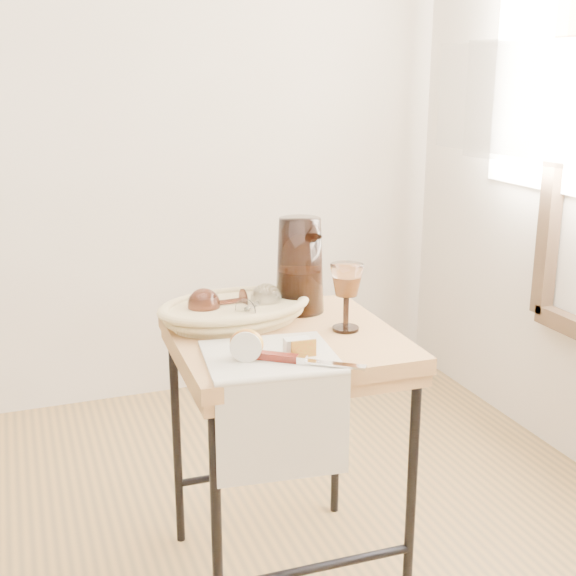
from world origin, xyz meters
name	(u,v)px	position (x,y,z in m)	size (l,w,h in m)	color
side_table	(285,459)	(0.66, 0.49, 0.34)	(0.53, 0.53, 0.68)	brown
tea_towel	(270,356)	(0.57, 0.35, 0.68)	(0.29, 0.26, 0.01)	beige
bread_basket	(235,313)	(0.57, 0.61, 0.71)	(0.35, 0.24, 0.06)	olive
goblet_lying_a	(221,302)	(0.54, 0.63, 0.73)	(0.13, 0.08, 0.08)	brown
goblet_lying_b	(257,303)	(0.62, 0.59, 0.73)	(0.13, 0.08, 0.08)	white
pitcher	(300,265)	(0.76, 0.65, 0.80)	(0.17, 0.25, 0.29)	black
wine_goblet	(346,297)	(0.81, 0.46, 0.76)	(0.08, 0.08, 0.17)	white
apple_half	(247,344)	(0.52, 0.35, 0.72)	(0.07, 0.04, 0.07)	#B32714
apple_wedge	(297,346)	(0.63, 0.34, 0.70)	(0.06, 0.03, 0.04)	silver
table_knife	(306,359)	(0.63, 0.28, 0.69)	(0.24, 0.02, 0.02)	silver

